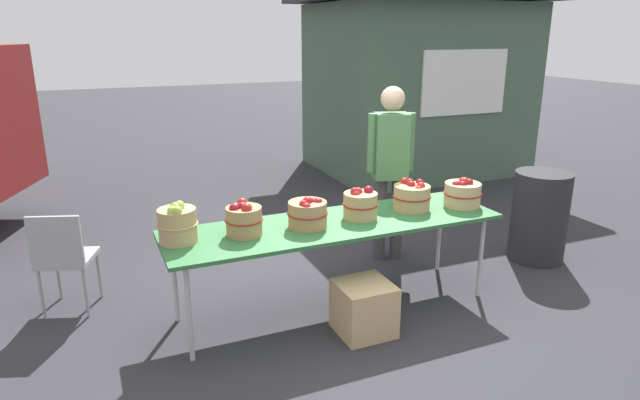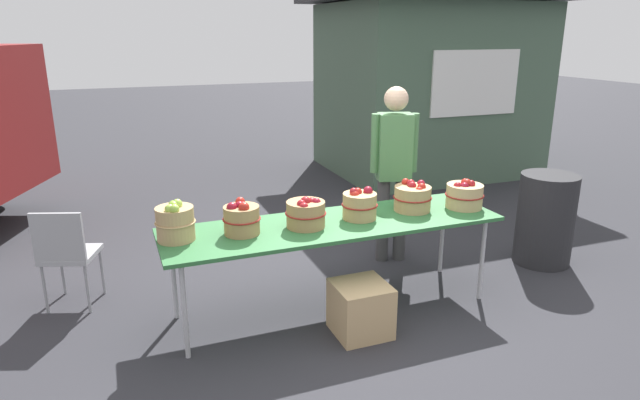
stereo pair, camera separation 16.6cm
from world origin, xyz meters
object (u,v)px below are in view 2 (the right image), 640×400
(market_table, at_px, (334,227))
(apple_basket_red_3, at_px, (413,197))
(apple_basket_red_0, at_px, (241,218))
(folding_chair, at_px, (66,250))
(apple_basket_red_2, at_px, (360,205))
(apple_basket_red_4, at_px, (464,195))
(apple_basket_green_0, at_px, (175,222))
(produce_crate, at_px, (361,309))
(trash_barrel, at_px, (545,219))
(vendor_adult, at_px, (394,161))
(apple_basket_red_1, at_px, (306,213))

(market_table, relative_size, apple_basket_red_3, 8.28)
(apple_basket_red_0, xyz_separation_m, folding_chair, (-1.27, 0.78, -0.36))
(apple_basket_red_0, relative_size, folding_chair, 0.33)
(apple_basket_red_2, bearing_deg, apple_basket_red_4, -3.86)
(apple_basket_green_0, bearing_deg, apple_basket_red_0, -5.56)
(apple_basket_red_0, bearing_deg, apple_basket_green_0, 174.44)
(apple_basket_red_0, height_order, produce_crate, apple_basket_red_0)
(market_table, height_order, apple_basket_red_3, apple_basket_red_3)
(apple_basket_red_2, height_order, apple_basket_red_3, same)
(apple_basket_green_0, distance_m, trash_barrel, 3.53)
(apple_basket_red_3, relative_size, vendor_adult, 0.19)
(folding_chair, bearing_deg, trash_barrel, -169.24)
(folding_chair, xyz_separation_m, trash_barrel, (4.30, -0.66, -0.06))
(apple_basket_red_1, xyz_separation_m, apple_basket_red_2, (0.47, 0.03, 0.00))
(folding_chair, xyz_separation_m, produce_crate, (2.05, -1.23, -0.31))
(apple_basket_red_3, distance_m, folding_chair, 2.87)
(apple_basket_red_4, xyz_separation_m, trash_barrel, (1.10, 0.18, -0.42))
(apple_basket_red_1, bearing_deg, apple_basket_red_4, -1.22)
(apple_basket_red_2, xyz_separation_m, vendor_adult, (0.69, 0.71, 0.14))
(apple_basket_green_0, relative_size, trash_barrel, 0.34)
(market_table, xyz_separation_m, apple_basket_red_2, (0.23, 0.02, 0.15))
(apple_basket_red_0, bearing_deg, apple_basket_red_4, -1.93)
(apple_basket_green_0, bearing_deg, produce_crate, -21.92)
(folding_chair, height_order, produce_crate, folding_chair)
(vendor_adult, bearing_deg, market_table, 54.80)
(apple_basket_red_2, height_order, produce_crate, apple_basket_red_2)
(apple_basket_green_0, xyz_separation_m, vendor_adult, (2.13, 0.67, 0.12))
(apple_basket_red_0, bearing_deg, trash_barrel, 2.18)
(apple_basket_green_0, xyz_separation_m, apple_basket_red_0, (0.47, -0.05, -0.02))
(apple_basket_green_0, distance_m, apple_basket_red_1, 0.97)
(apple_basket_green_0, distance_m, produce_crate, 1.51)
(apple_basket_red_2, relative_size, produce_crate, 0.73)
(apple_basket_red_1, bearing_deg, apple_basket_red_3, 3.71)
(apple_basket_red_1, xyz_separation_m, apple_basket_red_4, (1.43, -0.03, -0.00))
(apple_basket_red_1, height_order, apple_basket_red_3, apple_basket_red_3)
(produce_crate, bearing_deg, apple_basket_red_4, 18.87)
(market_table, relative_size, folding_chair, 3.14)
(market_table, relative_size, vendor_adult, 1.58)
(trash_barrel, bearing_deg, apple_basket_red_0, -177.82)
(folding_chair, bearing_deg, vendor_adult, -161.74)
(apple_basket_red_0, height_order, apple_basket_red_3, apple_basket_red_0)
(market_table, distance_m, apple_basket_red_1, 0.28)
(market_table, height_order, vendor_adult, vendor_adult)
(apple_basket_red_3, xyz_separation_m, apple_basket_red_4, (0.45, -0.09, -0.00))
(vendor_adult, height_order, folding_chair, vendor_adult)
(folding_chair, bearing_deg, produce_crate, 168.46)
(apple_basket_red_0, bearing_deg, market_table, -1.63)
(market_table, bearing_deg, folding_chair, 158.33)
(apple_basket_red_1, relative_size, produce_crate, 0.80)
(apple_basket_red_0, xyz_separation_m, vendor_adult, (1.66, 0.71, 0.14))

